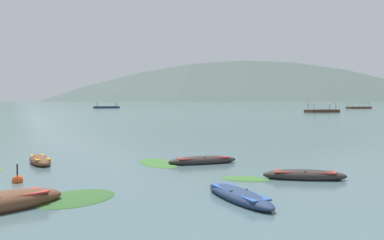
{
  "coord_description": "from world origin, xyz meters",
  "views": [
    {
      "loc": [
        -1.74,
        -4.46,
        3.13
      ],
      "look_at": [
        -3.22,
        47.69,
        0.67
      ],
      "focal_mm": 39.2,
      "sensor_mm": 36.0,
      "label": 1
    }
  ],
  "objects": [
    {
      "name": "ferry_1",
      "position": [
        56.74,
        155.42,
        0.45
      ],
      "size": [
        9.69,
        5.22,
        2.54
      ],
      "color": "brown",
      "rests_on": "ground"
    },
    {
      "name": "mountain_2",
      "position": [
        -333.93,
        1806.05,
        167.13
      ],
      "size": [
        1360.39,
        1360.39,
        334.25
      ],
      "primitive_type": "cone",
      "color": "slate",
      "rests_on": "ground"
    },
    {
      "name": "mountain_3",
      "position": [
        91.94,
        1587.06,
        194.45
      ],
      "size": [
        1559.45,
        1559.45,
        388.89
      ],
      "primitive_type": "cone",
      "color": "#4C5B56",
      "rests_on": "ground"
    },
    {
      "name": "weed_patch_4",
      "position": [
        -4.03,
        16.2,
        0.0
      ],
      "size": [
        2.95,
        3.92,
        0.14
      ],
      "primitive_type": "ellipsoid",
      "rotation": [
        0.0,
        0.0,
        1.97
      ],
      "color": "#38662D",
      "rests_on": "ground"
    },
    {
      "name": "mooring_buoy",
      "position": [
        -8.84,
        11.16,
        0.09
      ],
      "size": [
        0.41,
        0.41,
        0.82
      ],
      "color": "#DB4C1E",
      "rests_on": "ground"
    },
    {
      "name": "rowboat_5",
      "position": [
        -0.64,
        8.56,
        0.14
      ],
      "size": [
        2.4,
        3.72,
        0.44
      ],
      "color": "navy",
      "rests_on": "ground"
    },
    {
      "name": "rowboat_4",
      "position": [
        -1.8,
        16.1,
        0.15
      ],
      "size": [
        3.62,
        2.04,
        0.48
      ],
      "color": "#2D2826",
      "rests_on": "ground"
    },
    {
      "name": "ferry_2",
      "position": [
        -40.83,
        162.46,
        0.45
      ],
      "size": [
        10.76,
        7.22,
        2.54
      ],
      "color": "navy",
      "rests_on": "ground"
    },
    {
      "name": "ferry_0",
      "position": [
        28.91,
        105.08,
        0.45
      ],
      "size": [
        9.46,
        6.35,
        2.54
      ],
      "color": "#4C3323",
      "rests_on": "ground"
    },
    {
      "name": "rowboat_3",
      "position": [
        2.25,
        12.12,
        0.16
      ],
      "size": [
        3.34,
        1.22,
        0.49
      ],
      "color": "#2D2826",
      "rests_on": "ground"
    },
    {
      "name": "weed_patch_2",
      "position": [
        -5.86,
        8.63,
        0.0
      ],
      "size": [
        3.29,
        3.62,
        0.14
      ],
      "primitive_type": "ellipsoid",
      "rotation": [
        0.0,
        0.0,
        1.1
      ],
      "color": "#2D5628",
      "rests_on": "ground"
    },
    {
      "name": "weed_patch_1",
      "position": [
        -0.1,
        12.08,
        0.0
      ],
      "size": [
        2.2,
        1.69,
        0.14
      ],
      "primitive_type": "ellipsoid",
      "rotation": [
        0.0,
        0.0,
        2.87
      ],
      "color": "#38662D",
      "rests_on": "ground"
    },
    {
      "name": "ground_plane",
      "position": [
        0.0,
        1500.0,
        0.0
      ],
      "size": [
        6000.0,
        6000.0,
        0.0
      ],
      "primitive_type": "plane",
      "color": "#476066"
    },
    {
      "name": "rowboat_1",
      "position": [
        -9.85,
        15.89,
        0.16
      ],
      "size": [
        2.35,
        3.14,
        0.52
      ],
      "color": "brown",
      "rests_on": "ground"
    }
  ]
}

